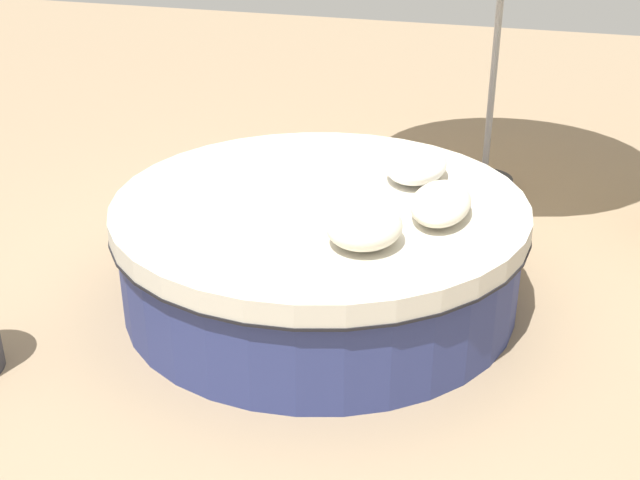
{
  "coord_description": "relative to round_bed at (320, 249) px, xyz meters",
  "views": [
    {
      "loc": [
        -4.08,
        -1.24,
        2.46
      ],
      "look_at": [
        0.0,
        0.0,
        0.38
      ],
      "focal_mm": 46.79,
      "sensor_mm": 36.0,
      "label": 1
    }
  ],
  "objects": [
    {
      "name": "throw_pillow_2",
      "position": [
        0.46,
        -0.45,
        0.4
      ],
      "size": [
        0.51,
        0.36,
        0.18
      ],
      "primitive_type": "ellipsoid",
      "color": "white",
      "rests_on": "round_bed"
    },
    {
      "name": "throw_pillow_0",
      "position": [
        -0.46,
        -0.37,
        0.4
      ],
      "size": [
        0.44,
        0.38,
        0.19
      ],
      "primitive_type": "ellipsoid",
      "color": "beige",
      "rests_on": "round_bed"
    },
    {
      "name": "ground_plane",
      "position": [
        0.0,
        0.0,
        -0.32
      ],
      "size": [
        16.0,
        16.0,
        0.0
      ],
      "primitive_type": "plane",
      "color": "#9E8466"
    },
    {
      "name": "throw_pillow_1",
      "position": [
        -0.03,
        -0.68,
        0.38
      ],
      "size": [
        0.55,
        0.31,
        0.16
      ],
      "primitive_type": "ellipsoid",
      "color": "beige",
      "rests_on": "round_bed"
    },
    {
      "name": "round_bed",
      "position": [
        0.0,
        0.0,
        0.0
      ],
      "size": [
        2.33,
        2.33,
        0.63
      ],
      "color": "navy",
      "rests_on": "ground_plane"
    }
  ]
}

